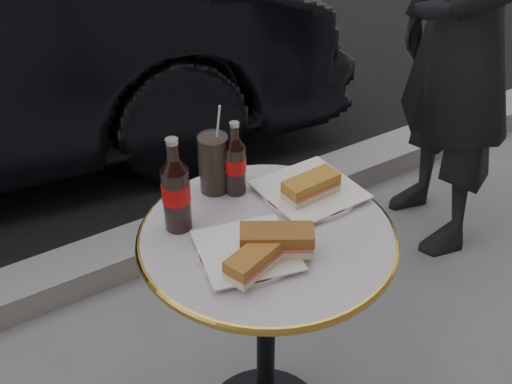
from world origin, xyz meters
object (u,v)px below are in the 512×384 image
cola_bottle_left (175,185)px  pedestrian (466,30)px  plate_right (309,192)px  cola_bottle_right (235,158)px  bistro_table (266,339)px  cola_glass (214,163)px  plate_left (247,253)px

cola_bottle_left → pedestrian: size_ratio=0.14×
plate_right → cola_bottle_right: cola_bottle_right is taller
cola_bottle_left → pedestrian: bearing=13.5°
bistro_table → cola_bottle_left: (-0.17, 0.13, 0.49)m
plate_right → cola_bottle_right: size_ratio=1.20×
bistro_table → pedestrian: pedestrian is taller
cola_bottle_right → cola_glass: bearing=137.8°
bistro_table → cola_glass: cola_glass is taller
cola_bottle_left → cola_bottle_right: cola_bottle_left is taller
bistro_table → cola_bottle_left: size_ratio=3.02×
plate_left → cola_bottle_right: cola_bottle_right is taller
plate_right → cola_bottle_right: 0.21m
bistro_table → cola_bottle_left: bearing=141.4°
bistro_table → cola_glass: (-0.02, 0.22, 0.45)m
cola_bottle_left → cola_glass: 0.18m
plate_right → cola_bottle_left: bearing=170.2°
plate_right → plate_left: bearing=-155.9°
plate_right → cola_bottle_left: 0.37m
plate_left → plate_right: (0.26, 0.12, 0.00)m
plate_left → pedestrian: pedestrian is taller
plate_right → cola_glass: cola_glass is taller
cola_bottle_right → bistro_table: bearing=-97.5°
plate_left → cola_glass: bearing=76.0°
plate_right → cola_glass: size_ratio=1.53×
plate_right → pedestrian: size_ratio=0.14×
bistro_table → cola_bottle_left: 0.53m
bistro_table → cola_bottle_right: size_ratio=3.62×
plate_right → cola_bottle_right: bearing=143.5°
cola_bottle_left → cola_glass: bearing=31.3°
plate_left → cola_bottle_left: size_ratio=0.92×
plate_left → cola_bottle_left: (-0.08, 0.18, 0.12)m
bistro_table → cola_glass: 0.50m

